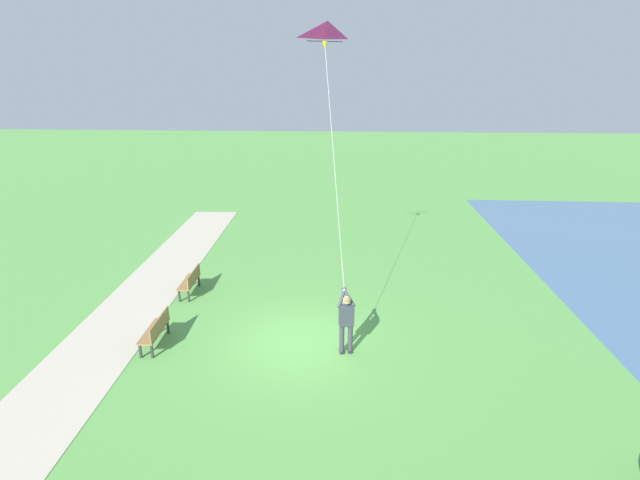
{
  "coord_description": "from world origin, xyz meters",
  "views": [
    {
      "loc": [
        -1.38,
        12.11,
        7.28
      ],
      "look_at": [
        -0.68,
        1.24,
        3.59
      ],
      "focal_mm": 26.56,
      "sensor_mm": 36.0,
      "label": 1
    }
  ],
  "objects_px": {
    "person_kite_flyer": "(346,319)",
    "park_bench_far_walkway": "(156,329)",
    "flying_kite": "(327,38)",
    "park_bench_near_walkway": "(191,280)"
  },
  "relations": [
    {
      "from": "person_kite_flyer",
      "to": "park_bench_far_walkway",
      "type": "bearing_deg",
      "value": -0.22
    },
    {
      "from": "person_kite_flyer",
      "to": "flying_kite",
      "type": "bearing_deg",
      "value": -78.78
    },
    {
      "from": "person_kite_flyer",
      "to": "park_bench_far_walkway",
      "type": "height_order",
      "value": "person_kite_flyer"
    },
    {
      "from": "person_kite_flyer",
      "to": "flying_kite",
      "type": "height_order",
      "value": "flying_kite"
    },
    {
      "from": "flying_kite",
      "to": "park_bench_near_walkway",
      "type": "xyz_separation_m",
      "value": [
        4.83,
        0.25,
        -7.98
      ]
    },
    {
      "from": "park_bench_far_walkway",
      "to": "park_bench_near_walkway",
      "type": "bearing_deg",
      "value": -87.71
    },
    {
      "from": "flying_kite",
      "to": "park_bench_near_walkway",
      "type": "relative_size",
      "value": 4.7
    },
    {
      "from": "flying_kite",
      "to": "park_bench_far_walkway",
      "type": "distance_m",
      "value": 9.98
    },
    {
      "from": "park_bench_near_walkway",
      "to": "park_bench_far_walkway",
      "type": "xyz_separation_m",
      "value": [
        -0.14,
        3.5,
        0.0
      ]
    },
    {
      "from": "person_kite_flyer",
      "to": "park_bench_far_walkway",
      "type": "relative_size",
      "value": 1.2
    }
  ]
}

